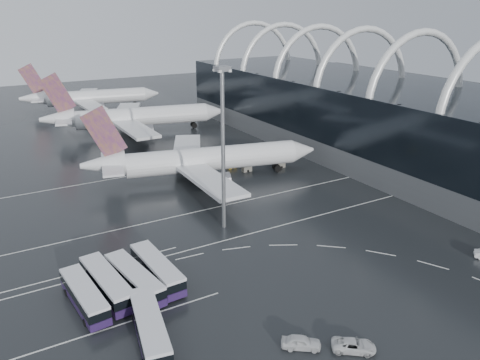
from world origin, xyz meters
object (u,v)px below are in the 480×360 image
airliner_gate_b (133,118)px  bus_row_near_a (84,296)px  airliner_gate_c (90,98)px  van_curve_a (354,345)px  bus_row_near_b (107,283)px  gse_cart_belly_d (280,165)px  gse_cart_belly_b (247,169)px  van_curve_b (301,342)px  gse_cart_belly_c (221,188)px  gse_cart_belly_e (232,165)px  airliner_main (201,160)px  bus_row_near_c (134,279)px  bus_row_near_d (157,269)px  bus_row_far_c (150,328)px  floodlight_mast (223,130)px

airliner_gate_b → bus_row_near_a: 97.39m
airliner_gate_c → van_curve_a: airliner_gate_c is taller
bus_row_near_b → airliner_gate_c: bearing=-18.3°
airliner_gate_c → bus_row_near_b: (-29.42, -134.47, -2.95)m
van_curve_a → gse_cart_belly_d: bearing=9.3°
gse_cart_belly_b → van_curve_b: bearing=-115.0°
bus_row_near_b → gse_cart_belly_c: bearing=-55.8°
bus_row_near_a → van_curve_b: (21.00, -21.91, -0.95)m
airliner_gate_c → gse_cart_belly_e: (14.10, -93.43, -4.18)m
gse_cart_belly_e → airliner_main: bearing=-160.2°
airliner_gate_c → gse_cart_belly_d: airliner_gate_c is taller
airliner_gate_b → van_curve_a: (-10.21, -115.74, -4.45)m
airliner_main → van_curve_a: bearing=-85.9°
gse_cart_belly_d → bus_row_near_c: bearing=-144.8°
bus_row_near_c → gse_cart_belly_d: bearing=-63.2°
bus_row_near_d → airliner_main: bearing=-37.6°
gse_cart_belly_e → gse_cart_belly_d: bearing=-28.4°
airliner_gate_c → airliner_main: bearing=-78.4°
bus_row_near_a → gse_cart_belly_b: bearing=-57.3°
van_curve_b → airliner_gate_c: bearing=30.7°
gse_cart_belly_d → gse_cart_belly_e: gse_cart_belly_e is taller
airliner_main → bus_row_near_d: (-25.22, -37.15, -2.98)m
bus_row_near_d → gse_cart_belly_c: bus_row_near_d is taller
van_curve_b → bus_row_near_c: bearing=66.4°
bus_row_near_d → bus_row_near_b: bearing=87.3°
bus_row_near_a → gse_cart_belly_c: bearing=-56.5°
van_curve_b → gse_cart_belly_b: (27.98, 60.02, -0.18)m
van_curve_b → gse_cart_belly_d: (37.14, 58.27, -0.18)m
bus_row_near_d → gse_cart_belly_c: (25.85, 28.17, -1.34)m
airliner_gate_b → gse_cart_belly_c: size_ratio=30.20×
gse_cart_belly_b → bus_row_near_d: bearing=-135.9°
bus_row_near_a → van_curve_b: bearing=-141.4°
van_curve_a → gse_cart_belly_c: (10.80, 55.11, -0.21)m
bus_row_near_d → gse_cart_belly_b: bearing=-49.3°
bus_row_far_c → airliner_main: bearing=-21.7°
van_curve_a → gse_cart_belly_b: 67.55m
van_curve_a → bus_row_near_c: bearing=72.5°
airliner_main → bus_row_near_a: (-36.42, -38.60, -3.07)m
floodlight_mast → gse_cart_belly_b: floodlight_mast is taller
airliner_gate_c → van_curve_b: bearing=-84.8°
bus_row_near_a → gse_cart_belly_e: (46.99, 42.40, -1.12)m
van_curve_a → van_curve_b: van_curve_b is taller
airliner_main → van_curve_b: bearing=-91.2°
airliner_gate_b → bus_row_far_c: (-31.00, -101.54, -3.31)m
airliner_gate_c → gse_cart_belly_e: airliner_gate_c is taller
van_curve_b → gse_cart_belly_e: 69.36m
airliner_gate_b → van_curve_b: (-15.46, -112.15, -4.37)m
airliner_main → van_curve_b: 62.57m
bus_row_near_a → gse_cart_belly_d: 68.58m
airliner_gate_b → gse_cart_belly_c: bearing=-77.6°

